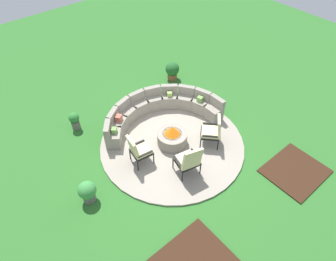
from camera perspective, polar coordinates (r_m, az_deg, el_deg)
ground_plane at (r=9.48m, az=0.78°, el=-2.58°), size 24.00×24.00×0.00m
patio_circle at (r=9.46m, az=0.78°, el=-2.46°), size 4.49×4.49×0.06m
mulch_bed_right at (r=9.51m, az=22.95°, el=-7.09°), size 1.68×1.45×0.04m
fire_pit at (r=9.25m, az=0.80°, el=-1.21°), size 0.93×0.93×0.69m
curved_stone_bench at (r=10.09m, az=-1.84°, el=3.97°), size 3.76×2.33×0.80m
lounge_chair_front_left at (r=8.55m, az=-5.66°, el=-3.62°), size 0.67×0.62×1.05m
lounge_chair_front_right at (r=8.27m, az=3.97°, el=-5.62°), size 0.74×0.71×1.11m
lounge_chair_back_left at (r=9.17m, az=8.57°, el=0.04°), size 0.82×0.85×1.03m
potted_plant_0 at (r=10.20m, az=-17.29°, el=1.87°), size 0.34×0.34×0.63m
potted_plant_1 at (r=11.96m, az=0.82°, el=11.36°), size 0.54×0.54×0.72m
potted_plant_2 at (r=8.20m, az=-15.03°, el=-11.09°), size 0.48×0.48×0.68m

